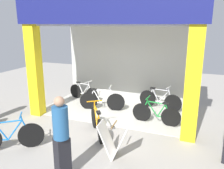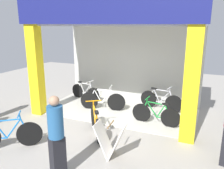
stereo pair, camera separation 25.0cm
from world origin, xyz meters
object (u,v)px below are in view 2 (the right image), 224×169
(bicycle_inside_1, at_px, (161,100))
(sandwich_board_sign, at_px, (111,140))
(bicycle_inside_2, at_px, (85,92))
(bicycle_inside_0, at_px, (103,100))
(bicycle_parked_1, at_px, (95,122))
(bicycle_inside_3, at_px, (156,114))
(bicycle_parked_0, at_px, (8,135))
(pedestrian_1, at_px, (56,136))

(bicycle_inside_1, xyz_separation_m, sandwich_board_sign, (-0.44, -3.59, 0.06))
(bicycle_inside_1, distance_m, bicycle_inside_2, 3.14)
(bicycle_inside_0, distance_m, bicycle_parked_1, 1.93)
(bicycle_inside_0, xyz_separation_m, sandwich_board_sign, (1.51, -2.72, 0.06))
(bicycle_inside_2, bearing_deg, bicycle_parked_1, -55.04)
(bicycle_inside_1, height_order, bicycle_inside_3, bicycle_inside_1)
(bicycle_inside_0, bearing_deg, bicycle_inside_2, 146.34)
(bicycle_inside_3, distance_m, bicycle_parked_0, 4.25)
(bicycle_inside_1, xyz_separation_m, bicycle_parked_1, (-1.31, -2.69, 0.01))
(bicycle_parked_1, bearing_deg, sandwich_board_sign, -45.85)
(bicycle_inside_3, distance_m, bicycle_parked_1, 1.96)
(sandwich_board_sign, bearing_deg, bicycle_inside_1, 82.95)
(pedestrian_1, bearing_deg, bicycle_inside_0, 101.86)
(bicycle_inside_3, relative_size, pedestrian_1, 0.88)
(bicycle_inside_1, height_order, bicycle_inside_2, bicycle_inside_1)
(bicycle_inside_3, bearing_deg, bicycle_inside_0, 166.84)
(bicycle_parked_0, distance_m, pedestrian_1, 1.95)
(bicycle_parked_0, relative_size, bicycle_parked_1, 0.98)
(bicycle_parked_0, xyz_separation_m, bicycle_parked_1, (1.68, 1.55, 0.00))
(bicycle_inside_1, xyz_separation_m, bicycle_parked_0, (-2.99, -4.24, 0.00))
(bicycle_parked_0, height_order, sandwich_board_sign, bicycle_parked_0)
(bicycle_inside_2, height_order, bicycle_parked_1, bicycle_parked_1)
(bicycle_parked_1, bearing_deg, bicycle_inside_1, 64.04)
(bicycle_inside_0, distance_m, bicycle_inside_3, 2.14)
(bicycle_inside_0, xyz_separation_m, bicycle_inside_3, (2.08, -0.49, -0.03))
(bicycle_inside_1, xyz_separation_m, pedestrian_1, (-1.16, -4.67, 0.54))
(sandwich_board_sign, bearing_deg, bicycle_inside_3, 75.61)
(bicycle_inside_0, relative_size, bicycle_parked_0, 1.20)
(bicycle_inside_0, height_order, bicycle_inside_1, bicycle_inside_0)
(bicycle_inside_2, bearing_deg, sandwich_board_sign, -52.46)
(bicycle_inside_2, relative_size, bicycle_inside_3, 0.96)
(bicycle_parked_1, height_order, pedestrian_1, pedestrian_1)
(bicycle_inside_1, bearing_deg, sandwich_board_sign, -97.05)
(bicycle_parked_1, xyz_separation_m, pedestrian_1, (0.15, -1.97, 0.53))
(bicycle_inside_2, bearing_deg, bicycle_inside_0, -33.66)
(bicycle_inside_3, xyz_separation_m, pedestrian_1, (-1.29, -3.31, 0.56))
(bicycle_parked_1, bearing_deg, bicycle_inside_3, 42.85)
(bicycle_parked_1, relative_size, sandwich_board_sign, 1.62)
(bicycle_inside_2, relative_size, pedestrian_1, 0.85)
(bicycle_parked_1, distance_m, sandwich_board_sign, 1.25)
(bicycle_inside_2, distance_m, sandwich_board_sign, 4.42)
(bicycle_inside_2, distance_m, bicycle_parked_0, 4.16)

